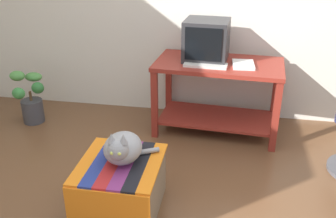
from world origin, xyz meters
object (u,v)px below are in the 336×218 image
keyboard (205,65)px  ottoman_with_blanket (121,186)px  cat (122,148)px  desk (218,85)px  potted_plant (31,100)px  book (243,65)px  tv_monitor (206,41)px

keyboard → ottoman_with_blanket: bearing=-108.0°
keyboard → cat: size_ratio=1.07×
desk → potted_plant: bearing=-171.6°
potted_plant → keyboard: bearing=0.4°
desk → cat: desk is taller
desk → keyboard: bearing=-126.6°
cat → ottoman_with_blanket: bearing=-138.7°
desk → book: bearing=-11.9°
keyboard → cat: (-0.46, -1.21, -0.23)m
tv_monitor → ottoman_with_blanket: 1.66m
tv_monitor → keyboard: bearing=-81.3°
book → cat: bearing=-125.6°
keyboard → ottoman_with_blanket: keyboard is taller
desk → tv_monitor: bearing=160.3°
tv_monitor → keyboard: tv_monitor is taller
cat → potted_plant: cat is taller
keyboard → potted_plant: size_ratio=0.71×
ottoman_with_blanket → potted_plant: size_ratio=1.13×
tv_monitor → ottoman_with_blanket: (-0.46, -1.43, -0.72)m
tv_monitor → ottoman_with_blanket: tv_monitor is taller
tv_monitor → cat: size_ratio=1.17×
tv_monitor → book: tv_monitor is taller
keyboard → potted_plant: bearing=-176.2°
desk → potted_plant: size_ratio=2.22×
desk → keyboard: 0.31m
potted_plant → ottoman_with_blanket: bearing=-42.1°
tv_monitor → potted_plant: 1.94m
cat → potted_plant: (-1.37, 1.20, -0.26)m
tv_monitor → cat: (-0.44, -1.41, -0.41)m
keyboard → tv_monitor: bearing=98.2°
keyboard → cat: bearing=-107.5°
desk → tv_monitor: (-0.14, 0.06, 0.42)m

